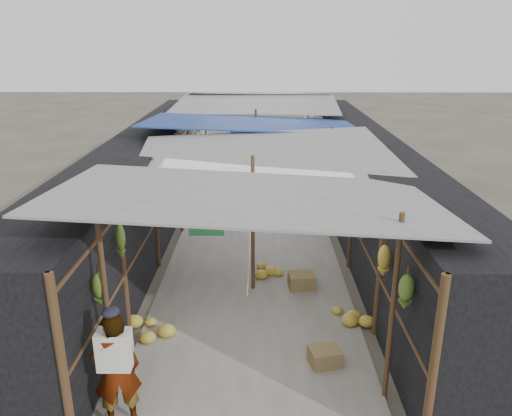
{
  "coord_description": "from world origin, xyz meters",
  "views": [
    {
      "loc": [
        0.13,
        -5.52,
        4.53
      ],
      "look_at": [
        0.05,
        4.13,
        1.25
      ],
      "focal_mm": 35.0,
      "sensor_mm": 36.0,
      "label": 1
    }
  ],
  "objects_px": {
    "vendor_elderly": "(116,369)",
    "crate_near": "(325,357)",
    "shopper_blue": "(233,189)",
    "black_basin": "(318,213)",
    "vendor_seated": "(300,204)"
  },
  "relations": [
    {
      "from": "vendor_elderly",
      "to": "crate_near",
      "type": "bearing_deg",
      "value": -175.22
    },
    {
      "from": "shopper_blue",
      "to": "crate_near",
      "type": "bearing_deg",
      "value": -70.42
    },
    {
      "from": "crate_near",
      "to": "vendor_elderly",
      "type": "distance_m",
      "value": 2.98
    },
    {
      "from": "crate_near",
      "to": "shopper_blue",
      "type": "distance_m",
      "value": 6.94
    },
    {
      "from": "crate_near",
      "to": "vendor_elderly",
      "type": "xyz_separation_m",
      "value": [
        -2.67,
        -1.17,
        0.64
      ]
    },
    {
      "from": "black_basin",
      "to": "vendor_seated",
      "type": "distance_m",
      "value": 0.66
    },
    {
      "from": "shopper_blue",
      "to": "vendor_seated",
      "type": "xyz_separation_m",
      "value": [
        1.78,
        -0.5,
        -0.27
      ]
    },
    {
      "from": "black_basin",
      "to": "vendor_seated",
      "type": "relative_size",
      "value": 0.71
    },
    {
      "from": "vendor_elderly",
      "to": "black_basin",
      "type": "bearing_deg",
      "value": -132.22
    },
    {
      "from": "vendor_seated",
      "to": "crate_near",
      "type": "bearing_deg",
      "value": -16.64
    },
    {
      "from": "vendor_elderly",
      "to": "vendor_seated",
      "type": "distance_m",
      "value": 7.88
    },
    {
      "from": "vendor_seated",
      "to": "black_basin",
      "type": "bearing_deg",
      "value": 97.97
    },
    {
      "from": "vendor_elderly",
      "to": "shopper_blue",
      "type": "distance_m",
      "value": 7.94
    },
    {
      "from": "black_basin",
      "to": "shopper_blue",
      "type": "bearing_deg",
      "value": 173.14
    },
    {
      "from": "vendor_elderly",
      "to": "shopper_blue",
      "type": "relative_size",
      "value": 1.1
    }
  ]
}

